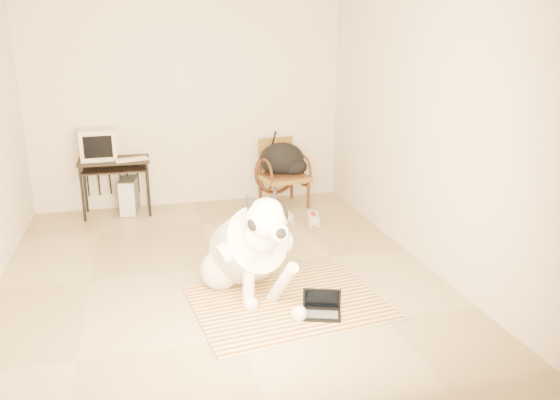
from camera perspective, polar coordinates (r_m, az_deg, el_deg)
name	(u,v)px	position (r m, az deg, el deg)	size (l,w,h in m)	color
floor	(217,268)	(5.39, -6.60, -7.09)	(4.50, 4.50, 0.00)	tan
wall_back	(189,102)	(7.21, -9.51, 10.09)	(4.50, 4.50, 0.00)	beige
wall_front	(269,202)	(2.83, -1.15, -0.21)	(4.50, 4.50, 0.00)	beige
wall_right	(414,122)	(5.60, 13.79, 7.91)	(4.50, 4.50, 0.00)	beige
rug	(288,303)	(4.68, 0.88, -10.74)	(1.69, 1.37, 0.02)	#B14E07
dog	(248,250)	(4.70, -3.38, -5.20)	(0.76, 1.36, 1.05)	silver
laptop	(322,308)	(4.49, 4.38, -11.17)	(0.36, 0.31, 0.22)	black
computer_desk	(114,167)	(7.05, -16.91, 3.28)	(0.85, 0.48, 0.71)	black
crt_monitor	(98,144)	(7.07, -18.50, 5.57)	(0.44, 0.43, 0.38)	beige
desk_keyboard	(131,159)	(6.91, -15.27, 4.12)	(0.39, 0.14, 0.03)	beige
pc_tower	(129,195)	(7.19, -15.47, 0.47)	(0.25, 0.49, 0.44)	#4F4F52
rattan_chair	(282,173)	(7.18, 0.23, 2.87)	(0.67, 0.66, 0.87)	olive
backpack	(284,160)	(7.16, 0.42, 4.15)	(0.61, 0.49, 0.43)	black
sneaker_left	(286,216)	(6.67, 0.59, -1.72)	(0.15, 0.31, 0.10)	white
sneaker_right	(313,219)	(6.58, 3.50, -1.99)	(0.19, 0.34, 0.11)	white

